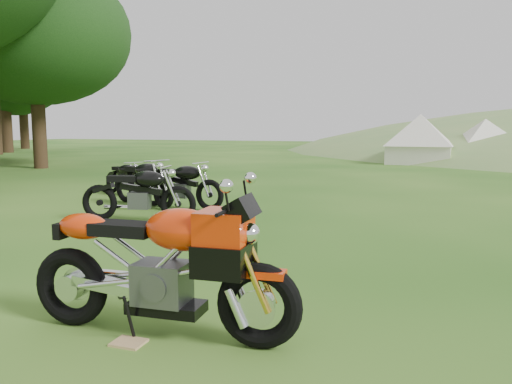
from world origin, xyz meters
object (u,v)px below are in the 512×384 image
at_px(vintage_moto_d, 125,177).
at_px(tent_mid, 485,139).
at_px(vintage_moto_b, 180,183).
at_px(plywood_board, 129,343).
at_px(vintage_moto_c, 143,181).
at_px(tent_left, 420,138).
at_px(vintage_moto_a, 138,192).
at_px(sport_motorcycle, 159,255).

height_order(vintage_moto_d, tent_mid, tent_mid).
bearing_deg(vintage_moto_b, tent_mid, 74.66).
distance_m(plywood_board, vintage_moto_c, 7.10).
bearing_deg(plywood_board, tent_left, 89.62).
bearing_deg(vintage_moto_b, tent_left, 81.94).
bearing_deg(vintage_moto_c, vintage_moto_b, 19.58).
xyz_separation_m(tent_left, tent_mid, (2.83, 1.87, -0.07)).
distance_m(vintage_moto_d, tent_mid, 18.72).
bearing_deg(vintage_moto_d, vintage_moto_a, -26.47).
bearing_deg(plywood_board, vintage_moto_a, 125.44).
xyz_separation_m(vintage_moto_d, tent_left, (5.66, 14.79, 0.77)).
relative_size(vintage_moto_d, tent_left, 0.61).
height_order(plywood_board, vintage_moto_a, vintage_moto_a).
xyz_separation_m(sport_motorcycle, vintage_moto_a, (-3.15, 3.99, -0.12)).
height_order(sport_motorcycle, tent_mid, tent_mid).
xyz_separation_m(vintage_moto_a, tent_mid, (5.99, 19.50, 0.63)).
distance_m(vintage_moto_b, vintage_moto_d, 2.72).
relative_size(sport_motorcycle, tent_mid, 0.82).
height_order(sport_motorcycle, vintage_moto_a, sport_motorcycle).
distance_m(tent_left, tent_mid, 3.39).
distance_m(vintage_moto_a, vintage_moto_c, 1.88).
relative_size(sport_motorcycle, vintage_moto_d, 1.27).
relative_size(vintage_moto_c, tent_left, 0.72).
height_order(plywood_board, tent_mid, tent_mid).
bearing_deg(tent_left, vintage_moto_a, -100.51).
relative_size(plywood_board, vintage_moto_b, 0.12).
xyz_separation_m(vintage_moto_a, vintage_moto_d, (-2.50, 2.84, -0.08)).
distance_m(sport_motorcycle, vintage_moto_a, 5.09).
bearing_deg(tent_mid, sport_motorcycle, -116.85).
distance_m(vintage_moto_c, vintage_moto_d, 1.94).
distance_m(plywood_board, vintage_moto_d, 8.98).
height_order(sport_motorcycle, tent_left, tent_left).
xyz_separation_m(vintage_moto_a, tent_left, (3.16, 17.63, 0.69)).
distance_m(vintage_moto_b, vintage_moto_c, 0.93).
height_order(tent_left, tent_mid, tent_left).
distance_m(sport_motorcycle, tent_mid, 23.67).
relative_size(plywood_board, tent_mid, 0.09).
bearing_deg(vintage_moto_c, vintage_moto_a, -35.97).
xyz_separation_m(sport_motorcycle, vintage_moto_d, (-5.65, 6.83, -0.20)).
bearing_deg(vintage_moto_a, plywood_board, -70.11).
height_order(vintage_moto_a, vintage_moto_c, vintage_moto_c).
xyz_separation_m(vintage_moto_b, tent_left, (3.26, 16.08, 0.70)).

